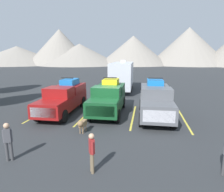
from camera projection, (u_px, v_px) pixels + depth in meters
name	position (u px, v px, depth m)	size (l,w,h in m)	color
ground_plane	(109.00, 117.00, 13.53)	(240.00, 240.00, 0.00)	#2D3033
pickup_truck_a	(64.00, 97.00, 14.45)	(2.15, 5.94, 2.55)	maroon
pickup_truck_b	(108.00, 97.00, 14.30)	(2.28, 5.52, 2.59)	#144723
pickup_truck_c	(155.00, 100.00, 13.32)	(2.26, 5.55, 2.67)	#595B60
lot_stripe_a	(44.00, 111.00, 14.80)	(0.12, 5.50, 0.01)	gold
lot_stripe_b	(87.00, 114.00, 14.22)	(0.12, 5.50, 0.01)	gold
lot_stripe_c	(133.00, 116.00, 13.65)	(0.12, 5.50, 0.01)	gold
lot_stripe_d	(184.00, 119.00, 13.07)	(0.12, 5.50, 0.01)	gold
camper_trailer_a	(122.00, 75.00, 23.31)	(2.65, 9.02, 3.68)	silver
person_a	(92.00, 150.00, 6.93)	(0.26, 0.30, 1.52)	#726047
person_b	(8.00, 139.00, 7.70)	(0.33, 0.28, 1.62)	#3F3F42
dog	(82.00, 124.00, 10.60)	(0.32, 0.99, 0.79)	olive
mountain_ridge	(144.00, 49.00, 84.43)	(152.68, 47.34, 16.50)	gray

